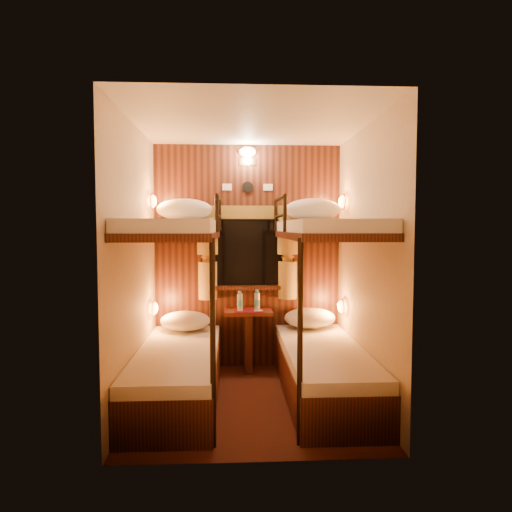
{
  "coord_description": "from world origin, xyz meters",
  "views": [
    {
      "loc": [
        -0.16,
        -3.91,
        1.52
      ],
      "look_at": [
        0.05,
        0.15,
        1.26
      ],
      "focal_mm": 32.0,
      "sensor_mm": 36.0,
      "label": 1
    }
  ],
  "objects": [
    {
      "name": "floor",
      "position": [
        0.0,
        0.0,
        0.0
      ],
      "size": [
        2.1,
        2.1,
        0.0
      ],
      "primitive_type": "plane",
      "color": "#34130E",
      "rests_on": "ground"
    },
    {
      "name": "bunk_right",
      "position": [
        0.65,
        0.07,
        0.56
      ],
      "size": [
        0.72,
        1.9,
        1.82
      ],
      "color": "black",
      "rests_on": "floor"
    },
    {
      "name": "wall_front",
      "position": [
        0.0,
        -1.05,
        1.2
      ],
      "size": [
        2.4,
        0.0,
        2.4
      ],
      "primitive_type": "plane",
      "rotation": [
        -1.57,
        0.0,
        0.0
      ],
      "color": "#C6B293",
      "rests_on": "floor"
    },
    {
      "name": "pillow_upper_left",
      "position": [
        -0.65,
        0.78,
        1.7
      ],
      "size": [
        0.57,
        0.41,
        0.22
      ],
      "primitive_type": "ellipsoid",
      "color": "silver",
      "rests_on": "bunk_left"
    },
    {
      "name": "wall_left",
      "position": [
        -1.0,
        0.0,
        1.2
      ],
      "size": [
        0.0,
        2.4,
        2.4
      ],
      "primitive_type": "plane",
      "rotation": [
        1.57,
        0.0,
        1.57
      ],
      "color": "#C6B293",
      "rests_on": "floor"
    },
    {
      "name": "bottle_right",
      "position": [
        0.09,
        0.8,
        0.74
      ],
      "size": [
        0.06,
        0.06,
        0.22
      ],
      "rotation": [
        0.0,
        0.0,
        0.06
      ],
      "color": "#99BFE5",
      "rests_on": "table"
    },
    {
      "name": "bunk_left",
      "position": [
        -0.65,
        0.07,
        0.56
      ],
      "size": [
        0.72,
        1.9,
        1.82
      ],
      "color": "black",
      "rests_on": "floor"
    },
    {
      "name": "pillow_lower_right",
      "position": [
        0.65,
        0.81,
        0.56
      ],
      "size": [
        0.54,
        0.39,
        0.21
      ],
      "primitive_type": "ellipsoid",
      "color": "silver",
      "rests_on": "bunk_right"
    },
    {
      "name": "wall_right",
      "position": [
        1.0,
        0.0,
        1.2
      ],
      "size": [
        0.0,
        2.4,
        2.4
      ],
      "primitive_type": "plane",
      "rotation": [
        1.57,
        0.0,
        -1.57
      ],
      "color": "#C6B293",
      "rests_on": "floor"
    },
    {
      "name": "pillow_lower_left",
      "position": [
        -0.65,
        0.76,
        0.56
      ],
      "size": [
        0.51,
        0.37,
        0.2
      ],
      "primitive_type": "ellipsoid",
      "color": "silver",
      "rests_on": "bunk_left"
    },
    {
      "name": "curtains",
      "position": [
        0.0,
        0.97,
        1.26
      ],
      "size": [
        1.1,
        0.22,
        1.0
      ],
      "color": "olive",
      "rests_on": "back_panel"
    },
    {
      "name": "pillow_upper_right",
      "position": [
        0.65,
        0.69,
        1.7
      ],
      "size": [
        0.57,
        0.41,
        0.22
      ],
      "primitive_type": "ellipsoid",
      "color": "silver",
      "rests_on": "bunk_right"
    },
    {
      "name": "back_fixtures",
      "position": [
        0.0,
        1.0,
        2.25
      ],
      "size": [
        0.54,
        0.09,
        0.48
      ],
      "color": "black",
      "rests_on": "back_panel"
    },
    {
      "name": "reading_lamps",
      "position": [
        -0.0,
        0.7,
        1.24
      ],
      "size": [
        2.0,
        0.2,
        1.25
      ],
      "color": "orange",
      "rests_on": "wall_left"
    },
    {
      "name": "window",
      "position": [
        0.0,
        1.0,
        1.18
      ],
      "size": [
        1.0,
        0.12,
        0.79
      ],
      "color": "black",
      "rests_on": "back_panel"
    },
    {
      "name": "ceiling",
      "position": [
        0.0,
        0.0,
        2.4
      ],
      "size": [
        2.1,
        2.1,
        0.0
      ],
      "primitive_type": "plane",
      "rotation": [
        3.14,
        0.0,
        0.0
      ],
      "color": "silver",
      "rests_on": "wall_back"
    },
    {
      "name": "bottle_left",
      "position": [
        -0.09,
        0.79,
        0.74
      ],
      "size": [
        0.06,
        0.06,
        0.21
      ],
      "rotation": [
        0.0,
        0.0,
        -0.35
      ],
      "color": "#99BFE5",
      "rests_on": "table"
    },
    {
      "name": "sachet_a",
      "position": [
        0.1,
        0.78,
        0.65
      ],
      "size": [
        0.1,
        0.08,
        0.01
      ],
      "primitive_type": "cube",
      "rotation": [
        0.0,
        0.0,
        0.11
      ],
      "color": "silver",
      "rests_on": "table"
    },
    {
      "name": "table",
      "position": [
        0.0,
        0.85,
        0.41
      ],
      "size": [
        0.5,
        0.34,
        0.66
      ],
      "color": "#531713",
      "rests_on": "floor"
    },
    {
      "name": "back_panel",
      "position": [
        0.0,
        1.04,
        1.2
      ],
      "size": [
        2.0,
        0.03,
        2.4
      ],
      "primitive_type": "cube",
      "color": "black",
      "rests_on": "floor"
    },
    {
      "name": "wall_back",
      "position": [
        0.0,
        1.05,
        1.2
      ],
      "size": [
        2.4,
        0.0,
        2.4
      ],
      "primitive_type": "plane",
      "rotation": [
        1.57,
        0.0,
        0.0
      ],
      "color": "#C6B293",
      "rests_on": "floor"
    },
    {
      "name": "sachet_b",
      "position": [
        0.1,
        0.9,
        0.65
      ],
      "size": [
        0.08,
        0.07,
        0.0
      ],
      "primitive_type": "cube",
      "rotation": [
        0.0,
        0.0,
        0.4
      ],
      "color": "silver",
      "rests_on": "table"
    }
  ]
}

